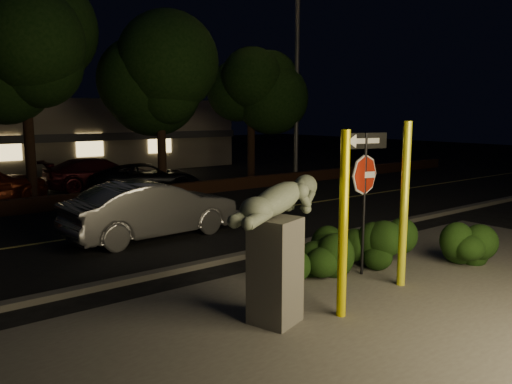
{
  "coord_description": "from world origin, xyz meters",
  "views": [
    {
      "loc": [
        -6.95,
        -5.9,
        3.23
      ],
      "look_at": [
        -0.68,
        2.27,
        1.6
      ],
      "focal_mm": 35.0,
      "sensor_mm": 36.0,
      "label": 1
    }
  ],
  "objects_px": {
    "streetlight": "(295,47)",
    "parked_car_darkred": "(99,173)",
    "silver_sedan": "(153,209)",
    "yellow_pole_right": "(404,205)",
    "yellow_pole_left": "(343,226)",
    "signpost": "(365,175)",
    "parked_car_dark": "(147,178)",
    "sculpture": "(277,236)"
  },
  "relations": [
    {
      "from": "yellow_pole_left",
      "to": "sculpture",
      "type": "bearing_deg",
      "value": 153.9
    },
    {
      "from": "yellow_pole_left",
      "to": "streetlight",
      "type": "relative_size",
      "value": 0.29
    },
    {
      "from": "yellow_pole_right",
      "to": "silver_sedan",
      "type": "distance_m",
      "value": 6.64
    },
    {
      "from": "silver_sedan",
      "to": "parked_car_darkred",
      "type": "bearing_deg",
      "value": -15.38
    },
    {
      "from": "yellow_pole_left",
      "to": "streetlight",
      "type": "distance_m",
      "value": 16.57
    },
    {
      "from": "yellow_pole_right",
      "to": "signpost",
      "type": "bearing_deg",
      "value": 95.82
    },
    {
      "from": "signpost",
      "to": "parked_car_dark",
      "type": "height_order",
      "value": "signpost"
    },
    {
      "from": "yellow_pole_left",
      "to": "parked_car_dark",
      "type": "bearing_deg",
      "value": 76.93
    },
    {
      "from": "yellow_pole_left",
      "to": "streetlight",
      "type": "height_order",
      "value": "streetlight"
    },
    {
      "from": "yellow_pole_left",
      "to": "signpost",
      "type": "relative_size",
      "value": 1.05
    },
    {
      "from": "streetlight",
      "to": "parked_car_darkred",
      "type": "height_order",
      "value": "streetlight"
    },
    {
      "from": "yellow_pole_left",
      "to": "silver_sedan",
      "type": "bearing_deg",
      "value": 90.57
    },
    {
      "from": "yellow_pole_right",
      "to": "silver_sedan",
      "type": "xyz_separation_m",
      "value": [
        -2.04,
        6.27,
        -0.8
      ]
    },
    {
      "from": "yellow_pole_right",
      "to": "streetlight",
      "type": "relative_size",
      "value": 0.3
    },
    {
      "from": "streetlight",
      "to": "sculpture",
      "type": "bearing_deg",
      "value": -156.96
    },
    {
      "from": "yellow_pole_left",
      "to": "parked_car_dark",
      "type": "xyz_separation_m",
      "value": [
        3.21,
        13.82,
        -0.9
      ]
    },
    {
      "from": "sculpture",
      "to": "parked_car_darkred",
      "type": "bearing_deg",
      "value": 61.71
    },
    {
      "from": "yellow_pole_left",
      "to": "silver_sedan",
      "type": "height_order",
      "value": "yellow_pole_left"
    },
    {
      "from": "parked_car_darkred",
      "to": "yellow_pole_left",
      "type": "bearing_deg",
      "value": 175.28
    },
    {
      "from": "streetlight",
      "to": "parked_car_darkred",
      "type": "bearing_deg",
      "value": 132.82
    },
    {
      "from": "yellow_pole_left",
      "to": "sculpture",
      "type": "height_order",
      "value": "yellow_pole_left"
    },
    {
      "from": "yellow_pole_right",
      "to": "parked_car_darkred",
      "type": "xyz_separation_m",
      "value": [
        -0.08,
        15.45,
        -0.87
      ]
    },
    {
      "from": "streetlight",
      "to": "parked_car_dark",
      "type": "height_order",
      "value": "streetlight"
    },
    {
      "from": "yellow_pole_left",
      "to": "sculpture",
      "type": "relative_size",
      "value": 1.34
    },
    {
      "from": "streetlight",
      "to": "signpost",
      "type": "bearing_deg",
      "value": -150.3
    },
    {
      "from": "parked_car_dark",
      "to": "yellow_pole_left",
      "type": "bearing_deg",
      "value": -176.54
    },
    {
      "from": "signpost",
      "to": "parked_car_darkred",
      "type": "height_order",
      "value": "signpost"
    },
    {
      "from": "parked_car_dark",
      "to": "signpost",
      "type": "bearing_deg",
      "value": -169.44
    },
    {
      "from": "yellow_pole_left",
      "to": "signpost",
      "type": "distance_m",
      "value": 2.3
    },
    {
      "from": "yellow_pole_left",
      "to": "streetlight",
      "type": "xyz_separation_m",
      "value": [
        10.01,
        12.33,
        4.72
      ]
    },
    {
      "from": "yellow_pole_left",
      "to": "parked_car_darkred",
      "type": "xyz_separation_m",
      "value": [
        1.89,
        15.77,
        -0.82
      ]
    },
    {
      "from": "yellow_pole_right",
      "to": "streetlight",
      "type": "height_order",
      "value": "streetlight"
    },
    {
      "from": "yellow_pole_right",
      "to": "streetlight",
      "type": "bearing_deg",
      "value": 56.25
    },
    {
      "from": "yellow_pole_left",
      "to": "sculpture",
      "type": "distance_m",
      "value": 1.07
    },
    {
      "from": "parked_car_darkred",
      "to": "silver_sedan",
      "type": "bearing_deg",
      "value": 170.08
    },
    {
      "from": "yellow_pole_left",
      "to": "parked_car_dark",
      "type": "distance_m",
      "value": 14.22
    },
    {
      "from": "signpost",
      "to": "yellow_pole_right",
      "type": "bearing_deg",
      "value": -69.47
    },
    {
      "from": "yellow_pole_right",
      "to": "parked_car_dark",
      "type": "bearing_deg",
      "value": 84.79
    },
    {
      "from": "streetlight",
      "to": "parked_car_dark",
      "type": "bearing_deg",
      "value": 143.38
    },
    {
      "from": "signpost",
      "to": "sculpture",
      "type": "xyz_separation_m",
      "value": [
        -2.85,
        -0.72,
        -0.65
      ]
    },
    {
      "from": "silver_sedan",
      "to": "parked_car_dark",
      "type": "bearing_deg",
      "value": -27.68
    },
    {
      "from": "yellow_pole_right",
      "to": "sculpture",
      "type": "distance_m",
      "value": 2.94
    }
  ]
}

